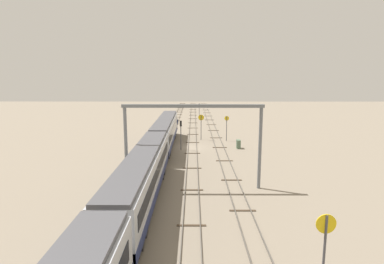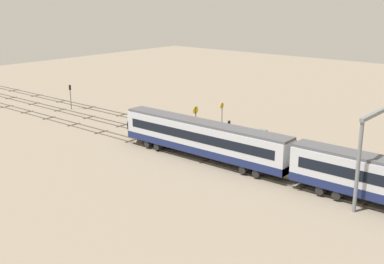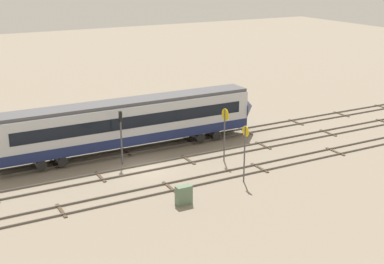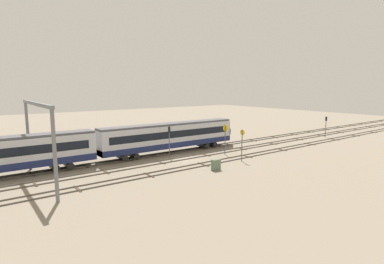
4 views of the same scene
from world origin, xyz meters
TOP-DOWN VIEW (x-y plane):
  - ground_plane at (0.00, 0.00)m, footprint 196.97×196.97m
  - track_near_foreground at (0.00, -4.63)m, footprint 180.97×2.40m
  - track_second_near at (-0.00, 0.00)m, footprint 180.97×2.40m
  - track_with_train at (0.00, 4.63)m, footprint 180.97×2.40m
  - overhead_gantry at (-19.83, -0.11)m, footprint 0.40×14.94m
  - speed_sign_mid_trackside at (6.88, -1.63)m, footprint 0.14×1.09m
  - speed_sign_far_trackside at (5.81, -6.37)m, footprint 0.14×0.86m
  - signal_light_trackside_approach at (36.14, -1.80)m, footprint 0.31×0.32m
  - signal_light_trackside_departure at (-1.42, 1.90)m, footprint 0.31×0.32m
  - relay_cabinet at (-0.41, -7.77)m, footprint 1.20×0.62m

SIDE VIEW (x-z plane):
  - ground_plane at x=0.00m, z-range 0.00..0.00m
  - track_with_train at x=0.00m, z-range -0.01..0.15m
  - track_second_near at x=0.00m, z-range -0.01..0.15m
  - track_near_foreground at x=0.00m, z-range -0.01..0.15m
  - relay_cabinet at x=-0.41m, z-range 0.00..1.44m
  - signal_light_trackside_approach at x=36.14m, z-range 0.69..5.11m
  - speed_sign_far_trackside at x=5.81m, z-range 0.68..5.39m
  - signal_light_trackside_departure at x=-1.42m, z-range 0.73..5.56m
  - speed_sign_mid_trackside at x=6.88m, z-range 0.86..5.70m
  - overhead_gantry at x=-19.83m, z-range 2.01..11.17m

